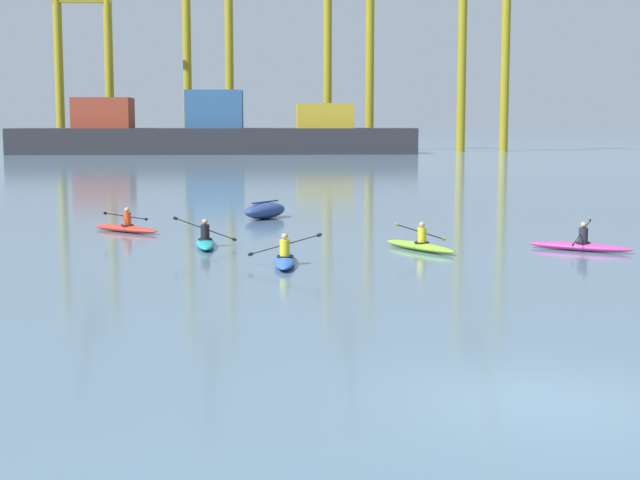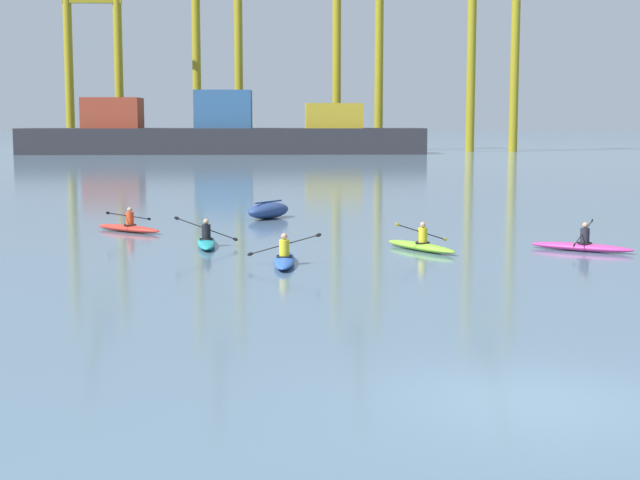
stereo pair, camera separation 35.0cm
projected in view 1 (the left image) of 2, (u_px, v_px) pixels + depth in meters
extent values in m
plane|color=slate|center=(544.00, 401.00, 14.69)|extent=(800.00, 800.00, 0.00)
cube|color=#28282D|center=(215.00, 141.00, 123.69)|extent=(51.41, 8.43, 3.28)
cube|color=#993823|center=(103.00, 113.00, 122.54)|extent=(7.20, 5.90, 3.86)
cube|color=#2D5684|center=(214.00, 109.00, 123.19)|extent=(7.20, 5.90, 4.80)
cube|color=#B29323|center=(325.00, 116.00, 124.01)|extent=(7.20, 5.90, 3.16)
cylinder|color=olive|center=(59.00, 63.00, 132.20)|extent=(1.20, 1.20, 24.32)
cylinder|color=olive|center=(109.00, 63.00, 132.55)|extent=(1.20, 1.20, 24.32)
cylinder|color=olive|center=(187.00, 47.00, 134.81)|extent=(1.20, 1.20, 28.96)
cylinder|color=olive|center=(229.00, 47.00, 135.11)|extent=(1.20, 1.20, 28.96)
cylinder|color=olive|center=(328.00, 57.00, 133.46)|extent=(1.20, 1.20, 25.93)
cylinder|color=olive|center=(370.00, 57.00, 133.76)|extent=(1.20, 1.20, 25.93)
cylinder|color=olive|center=(462.00, 50.00, 130.65)|extent=(1.20, 1.20, 27.56)
cylinder|color=olive|center=(506.00, 50.00, 130.95)|extent=(1.20, 1.20, 27.56)
ellipsoid|color=navy|center=(265.00, 211.00, 41.94)|extent=(2.39, 2.76, 0.70)
cube|color=navy|center=(265.00, 202.00, 41.89)|extent=(1.16, 1.63, 0.06)
ellipsoid|color=#7ABC2D|center=(420.00, 246.00, 31.71)|extent=(2.25, 3.23, 0.26)
torus|color=black|center=(422.00, 242.00, 31.61)|extent=(0.67, 0.67, 0.05)
cylinder|color=gold|center=(422.00, 235.00, 31.58)|extent=(0.30, 0.30, 0.50)
sphere|color=tan|center=(422.00, 225.00, 31.54)|extent=(0.19, 0.19, 0.19)
cylinder|color=black|center=(421.00, 232.00, 31.61)|extent=(1.75, 1.06, 0.65)
ellipsoid|color=yellow|center=(397.00, 225.00, 31.02)|extent=(0.20, 0.14, 0.16)
ellipsoid|color=yellow|center=(444.00, 239.00, 32.20)|extent=(0.20, 0.14, 0.16)
ellipsoid|color=#2856B2|center=(285.00, 260.00, 28.52)|extent=(0.72, 3.42, 0.26)
torus|color=black|center=(285.00, 256.00, 28.41)|extent=(0.51, 0.51, 0.05)
cylinder|color=gold|center=(285.00, 248.00, 28.38)|extent=(0.30, 0.30, 0.50)
sphere|color=tan|center=(285.00, 236.00, 28.34)|extent=(0.19, 0.19, 0.19)
cylinder|color=black|center=(285.00, 245.00, 28.42)|extent=(2.03, 0.11, 0.60)
ellipsoid|color=black|center=(251.00, 254.00, 28.44)|extent=(0.20, 0.05, 0.15)
ellipsoid|color=black|center=(319.00, 235.00, 28.40)|extent=(0.20, 0.05, 0.15)
ellipsoid|color=red|center=(126.00, 229.00, 36.91)|extent=(3.00, 2.63, 0.26)
torus|color=black|center=(127.00, 225.00, 36.83)|extent=(0.69, 0.69, 0.05)
cylinder|color=#DB471E|center=(127.00, 219.00, 36.80)|extent=(0.30, 0.30, 0.50)
sphere|color=tan|center=(127.00, 210.00, 36.76)|extent=(0.19, 0.19, 0.19)
cylinder|color=black|center=(126.00, 216.00, 36.82)|extent=(1.34, 1.62, 0.43)
ellipsoid|color=black|center=(105.00, 213.00, 35.97)|extent=(0.16, 0.18, 0.14)
ellipsoid|color=black|center=(146.00, 219.00, 37.66)|extent=(0.16, 0.18, 0.14)
ellipsoid|color=#C13384|center=(580.00, 247.00, 31.64)|extent=(3.17, 2.37, 0.26)
torus|color=black|center=(583.00, 243.00, 31.57)|extent=(0.68, 0.68, 0.05)
cylinder|color=#23232D|center=(583.00, 235.00, 31.54)|extent=(0.30, 0.30, 0.50)
sphere|color=tan|center=(584.00, 225.00, 31.50)|extent=(0.19, 0.19, 0.19)
cylinder|color=black|center=(582.00, 232.00, 31.55)|extent=(1.14, 1.71, 0.64)
ellipsoid|color=black|center=(573.00, 245.00, 30.73)|extent=(0.15, 0.19, 0.16)
ellipsoid|color=black|center=(590.00, 220.00, 32.37)|extent=(0.15, 0.19, 0.16)
ellipsoid|color=teal|center=(205.00, 243.00, 32.64)|extent=(0.90, 3.44, 0.26)
torus|color=black|center=(205.00, 239.00, 32.53)|extent=(0.53, 0.53, 0.05)
cylinder|color=black|center=(205.00, 232.00, 32.50)|extent=(0.30, 0.30, 0.50)
sphere|color=tan|center=(205.00, 222.00, 32.45)|extent=(0.19, 0.19, 0.19)
cylinder|color=black|center=(205.00, 229.00, 32.53)|extent=(1.97, 0.21, 0.78)
ellipsoid|color=black|center=(175.00, 218.00, 32.35)|extent=(0.21, 0.06, 0.17)
ellipsoid|color=black|center=(234.00, 239.00, 32.71)|extent=(0.21, 0.06, 0.17)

